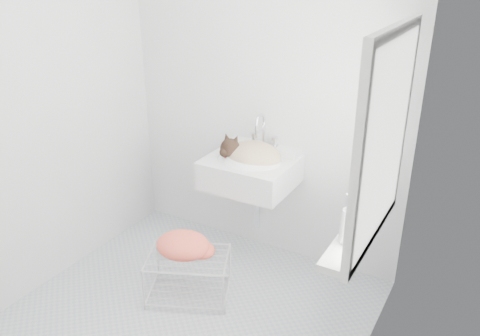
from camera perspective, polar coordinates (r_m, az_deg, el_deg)
The scene contains 15 objects.
floor at distance 3.39m, azimuth -5.87°, elevation -16.46°, with size 2.20×2.00×0.02m, color #B9BBBF.
back_wall at distance 3.57m, azimuth 2.66°, elevation 8.57°, with size 2.20×0.02×2.50m, color white.
right_wall at distance 2.32m, azimuth 15.57°, elevation -0.86°, with size 0.02×2.00×2.50m, color white.
left_wall at distance 3.50m, azimuth -21.71°, elevation 6.61°, with size 0.02×2.00×2.50m, color white.
window_glass at distance 2.47m, azimuth 16.72°, elevation 3.01°, with size 0.01×0.80×1.00m, color white.
window_frame at distance 2.47m, azimuth 16.39°, elevation 3.07°, with size 0.04×0.90×1.10m, color white.
windowsill at distance 2.70m, azimuth 13.90°, elevation -7.07°, with size 0.16×0.88×0.04m, color white.
sink at distance 3.46m, azimuth 1.25°, elevation 1.09°, with size 0.62×0.54×0.25m, color white.
faucet at distance 3.56m, azimuth 2.67°, elevation 4.14°, with size 0.22×0.16×0.22m, color silver, non-canonical shape.
cat at distance 3.43m, azimuth 1.32°, elevation 1.57°, with size 0.44×0.38×0.26m.
wire_rack at distance 3.45m, azimuth -6.03°, elevation -12.52°, with size 0.53×0.37×0.32m, color silver.
towel at distance 3.35m, azimuth -6.65°, elevation -9.63°, with size 0.37×0.26×0.15m, color orange.
bottle_a at distance 2.53m, azimuth 12.47°, elevation -8.56°, with size 0.09×0.09×0.22m, color silver.
bottle_b at distance 2.67m, azimuth 13.60°, elevation -6.85°, with size 0.10×0.10×0.22m, color teal.
bottle_c at distance 2.83m, azimuth 14.67°, elevation -5.22°, with size 0.15×0.15×0.19m, color silver.
Camera 1 is at (1.57, -2.07, 2.18)m, focal length 36.50 mm.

